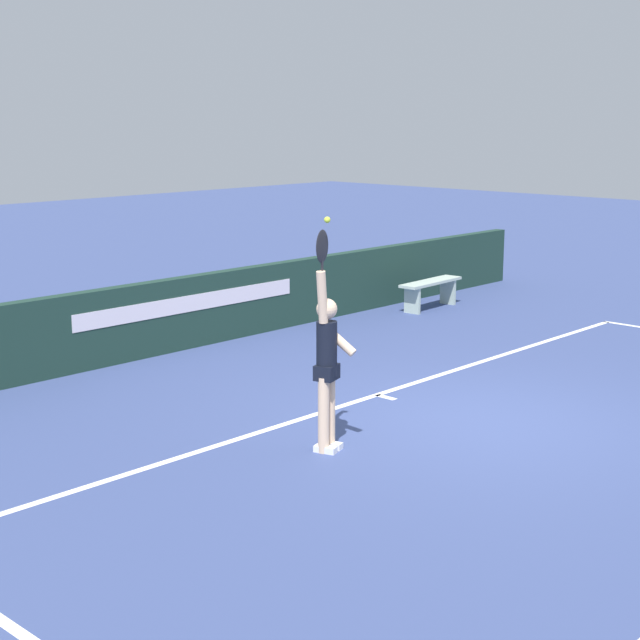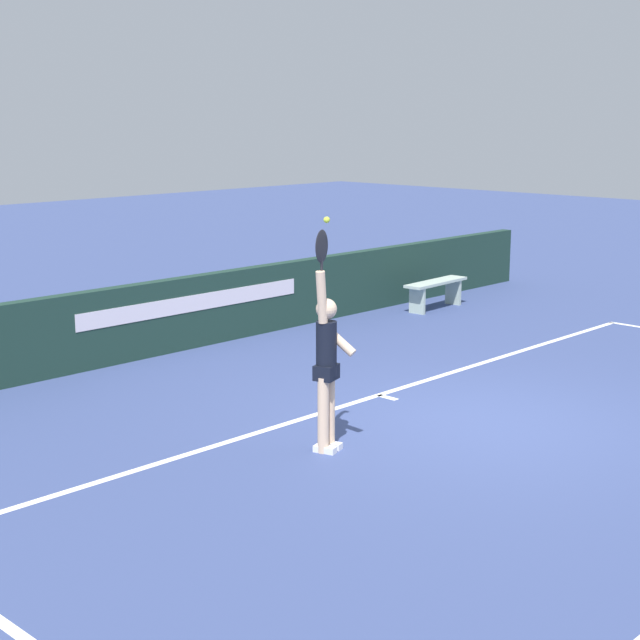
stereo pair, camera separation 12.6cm
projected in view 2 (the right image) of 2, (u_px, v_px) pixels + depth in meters
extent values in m
plane|color=#374577|center=(480.00, 421.00, 11.41)|extent=(60.00, 60.00, 0.00)
cube|color=white|center=(379.00, 395.00, 12.47)|extent=(12.38, 0.10, 0.00)
cube|color=white|center=(388.00, 397.00, 12.37)|extent=(0.10, 0.30, 0.00)
cube|color=#1A342B|center=(190.00, 312.00, 14.94)|extent=(17.28, 0.21, 1.11)
cube|color=silver|center=(195.00, 303.00, 14.85)|extent=(4.20, 0.01, 0.25)
cylinder|color=beige|center=(329.00, 411.00, 10.40)|extent=(0.12, 0.12, 0.82)
cylinder|color=beige|center=(323.00, 415.00, 10.28)|extent=(0.12, 0.12, 0.82)
cube|color=white|center=(331.00, 445.00, 10.47)|extent=(0.17, 0.26, 0.07)
cube|color=white|center=(325.00, 449.00, 10.35)|extent=(0.17, 0.26, 0.07)
cylinder|color=black|center=(326.00, 349.00, 10.20)|extent=(0.22, 0.22, 0.58)
cube|color=black|center=(326.00, 372.00, 10.25)|extent=(0.30, 0.27, 0.16)
sphere|color=beige|center=(326.00, 309.00, 10.11)|extent=(0.22, 0.22, 0.22)
cylinder|color=beige|center=(322.00, 297.00, 9.98)|extent=(0.19, 0.14, 0.56)
cylinder|color=beige|center=(336.00, 338.00, 10.25)|extent=(0.23, 0.46, 0.37)
ellipsoid|color=black|center=(322.00, 246.00, 9.88)|extent=(0.28, 0.11, 0.34)
cylinder|color=black|center=(322.00, 265.00, 9.92)|extent=(0.03, 0.03, 0.18)
sphere|color=#CCE439|center=(327.00, 220.00, 9.76)|extent=(0.07, 0.07, 0.07)
cube|color=#A9BCAE|center=(436.00, 282.00, 17.93)|extent=(1.56, 0.44, 0.05)
cube|color=#A9BCAE|center=(417.00, 300.00, 17.55)|extent=(0.08, 0.32, 0.50)
cube|color=#A9BCAE|center=(453.00, 291.00, 18.41)|extent=(0.08, 0.32, 0.50)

